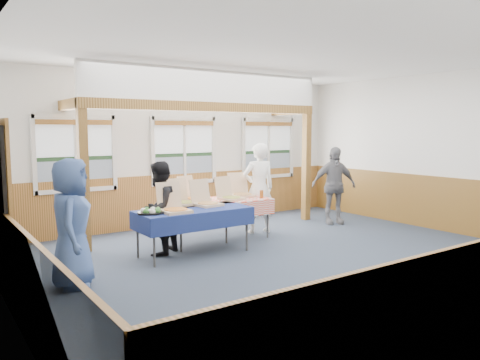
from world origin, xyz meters
The scene contains 28 objects.
floor centered at (0.00, 0.00, 0.00)m, with size 8.00×8.00×0.00m, color #282E41.
ceiling centered at (0.00, 0.00, 3.20)m, with size 8.00×8.00×0.00m, color white.
wall_back centered at (0.00, 3.50, 1.60)m, with size 8.00×8.00×0.00m, color silver.
wall_left centered at (-4.00, 0.00, 1.60)m, with size 8.00×8.00×0.00m, color silver.
wall_right centered at (4.00, 0.00, 1.60)m, with size 8.00×8.00×0.00m, color silver.
wainscot_back centered at (0.00, 3.48, 0.55)m, with size 7.98×0.05×1.10m, color brown.
wainscot_left centered at (-3.98, 0.00, 0.55)m, with size 0.05×6.98×1.10m, color brown.
wainscot_right centered at (3.98, 0.00, 0.55)m, with size 0.05×6.98×1.10m, color brown.
window_left centered at (-2.30, 3.46, 1.68)m, with size 1.56×0.10×1.46m.
window_mid centered at (0.00, 3.46, 1.68)m, with size 1.56×0.10×1.46m.
window_right centered at (2.30, 3.46, 1.68)m, with size 1.56×0.10×1.46m.
post_left centered at (-2.50, 2.30, 1.20)m, with size 0.15×0.15×2.40m, color #543412.
post_right centered at (2.50, 2.30, 1.20)m, with size 0.15×0.15×2.40m, color #543412.
cross_beam centered at (0.00, 2.30, 2.49)m, with size 5.15×0.18×0.18m, color #543412.
table_left centered at (-1.08, 1.11, 0.70)m, with size 1.97×1.08×0.76m.
table_right centered at (-0.27, 1.71, 0.70)m, with size 2.14×1.20×0.76m.
pizza_box_a centered at (-1.48, 1.01, 0.83)m, with size 0.43×0.52×0.46m.
pizza_box_b centered at (-0.74, 1.28, 0.82)m, with size 0.45×0.53×0.44m.
pizza_box_c centered at (-1.02, 1.61, 0.82)m, with size 0.42×0.51×0.44m.
pizza_box_d centered at (-0.63, 1.90, 0.82)m, with size 0.54×0.60×0.44m.
pizza_box_e centered at (-0.02, 1.63, 0.82)m, with size 0.44×0.52×0.42m.
pizza_box_f centered at (0.39, 1.85, 0.82)m, with size 0.51×0.58×0.45m.
veggie_tray centered at (-1.83, 1.11, 0.79)m, with size 0.42×0.42×0.09m.
drink_glass centered at (0.58, 1.46, 0.83)m, with size 0.07×0.07×0.15m, color brown.
woman_white centered at (0.79, 1.82, 0.90)m, with size 0.65×0.43×1.79m, color white.
woman_black centered at (-1.55, 1.43, 0.77)m, with size 0.75×0.58×1.54m, color black.
man_blue centered at (-3.17, 0.58, 0.85)m, with size 0.83×0.54×1.69m, color #38538C.
person_grey centered at (2.67, 1.61, 0.84)m, with size 0.99×0.41×1.68m, color slate.
Camera 1 is at (-4.76, -5.55, 2.05)m, focal length 35.00 mm.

